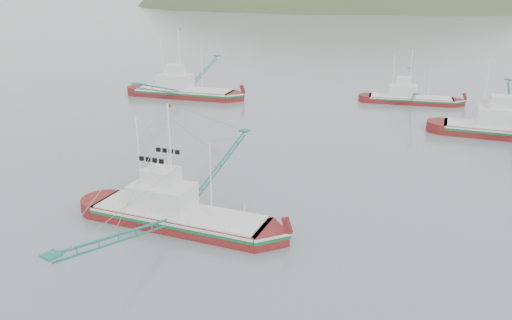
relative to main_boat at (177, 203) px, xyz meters
The scene contains 5 objects.
ground 2.70m from the main_boat, 31.86° to the left, with size 1200.00×1200.00×0.00m, color slate.
main_boat is the anchor object (origin of this frame).
bg_boat_far 47.52m from the main_boat, 89.59° to the left, with size 11.99×20.33×8.54m.
bg_boat_left 43.16m from the main_boat, 132.39° to the left, with size 15.51×26.46×11.01m.
headland_left 402.69m from the main_boat, 116.27° to the left, with size 448.00×308.00×210.00m, color #394C27.
Camera 1 is at (21.06, -23.90, 16.03)m, focal length 35.00 mm.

